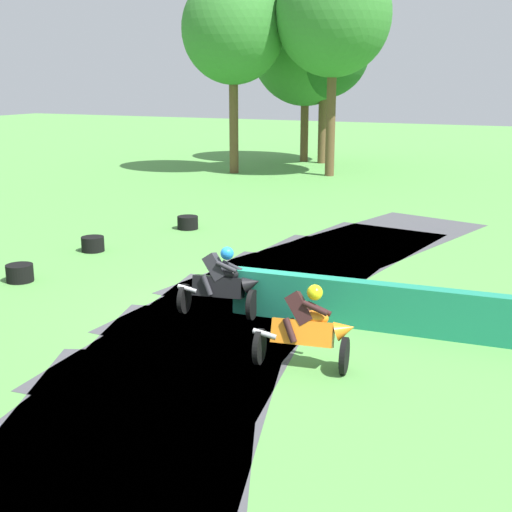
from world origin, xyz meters
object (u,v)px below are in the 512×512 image
(motorcycle_chase_orange, at_px, (308,329))
(tire_stack_mid_a, at_px, (93,244))
(motorcycle_lead_black, at_px, (222,284))
(tire_stack_near, at_px, (188,223))
(tire_stack_mid_b, at_px, (20,273))

(motorcycle_chase_orange, xyz_separation_m, tire_stack_mid_a, (-8.03, 4.70, -0.43))
(motorcycle_lead_black, distance_m, tire_stack_mid_a, 6.44)
(tire_stack_near, height_order, tire_stack_mid_b, same)
(tire_stack_near, bearing_deg, tire_stack_mid_b, -94.84)
(tire_stack_mid_b, bearing_deg, tire_stack_near, 85.16)
(motorcycle_chase_orange, distance_m, tire_stack_mid_a, 9.32)
(motorcycle_chase_orange, distance_m, tire_stack_mid_b, 7.93)
(motorcycle_chase_orange, relative_size, tire_stack_mid_b, 2.70)
(motorcycle_lead_black, height_order, tire_stack_mid_b, motorcycle_lead_black)
(tire_stack_near, height_order, tire_stack_mid_a, same)
(motorcycle_chase_orange, bearing_deg, motorcycle_lead_black, 146.56)
(motorcycle_lead_black, bearing_deg, tire_stack_mid_a, 151.09)
(motorcycle_chase_orange, bearing_deg, tire_stack_mid_a, 149.69)
(tire_stack_near, bearing_deg, tire_stack_mid_a, -103.51)
(motorcycle_lead_black, distance_m, motorcycle_chase_orange, 2.89)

